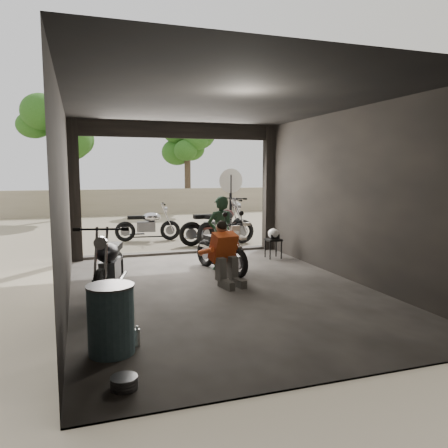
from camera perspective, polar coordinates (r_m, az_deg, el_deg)
ground at (r=7.65m, az=-0.29°, el=-8.70°), size 80.00×80.00×0.00m
garage at (r=7.93m, az=-1.52°, el=1.26°), size 7.00×7.13×3.20m
boundary_wall at (r=21.18m, az=-12.13°, el=2.86°), size 18.00×0.30×1.20m
tree_left at (r=19.61m, az=-20.84°, el=12.15°), size 2.20×2.20×5.60m
tree_right at (r=21.66m, az=-4.82°, el=10.91°), size 2.20×2.20×5.00m
main_bike at (r=8.91m, az=-0.42°, el=-2.96°), size 1.06×1.71×1.06m
left_bike at (r=7.31m, az=-14.76°, el=-4.70°), size 1.18×1.95×1.23m
outside_bike_a at (r=13.05m, az=-9.94°, el=0.24°), size 1.71×0.85×1.12m
outside_bike_b at (r=12.32m, az=-0.13°, el=0.36°), size 2.02×1.73×1.29m
outside_bike_c at (r=12.16m, az=-0.87°, el=0.26°), size 1.91×0.81×1.29m
rider at (r=9.07m, az=-0.47°, el=-1.22°), size 0.60×0.43×1.55m
mechanic at (r=7.80m, az=0.36°, el=-4.12°), size 0.73×0.89×1.13m
stool at (r=10.31m, az=6.46°, el=-2.35°), size 0.34×0.34×0.48m
helmet at (r=10.29m, az=6.48°, el=-1.26°), size 0.33×0.34×0.25m
oil_drum at (r=5.16m, az=-14.53°, el=-12.11°), size 0.54×0.54×0.80m
sign_post at (r=12.74m, az=0.89°, el=4.04°), size 0.71×0.08×2.13m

